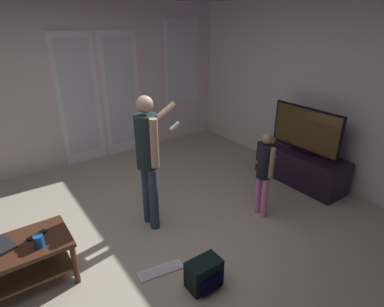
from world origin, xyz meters
The scene contains 12 objects.
ground_plane centered at (0.00, 0.00, -0.01)m, with size 5.97×5.37×0.02m, color #AEA38F.
wall_back_with_doors centered at (0.12, 2.65, 1.25)m, with size 5.97×0.09×2.56m.
wall_right_plain centered at (2.95, 0.00, 1.27)m, with size 0.06×5.37×2.53m.
coffee_table centered at (-1.12, 0.20, 0.33)m, with size 0.91×0.53×0.46m.
tv_stand centered at (2.60, 0.01, 0.24)m, with size 0.47×1.32×0.48m.
flat_screen_tv centered at (2.60, 0.02, 0.82)m, with size 0.08×1.07×0.66m.
person_adult centered at (0.32, 0.37, 0.93)m, with size 0.65×0.42×1.55m.
person_child centered at (1.51, -0.24, 0.64)m, with size 0.38×0.29×1.08m.
backpack centered at (0.24, -0.74, 0.13)m, with size 0.32×0.23×0.27m.
loose_keyboard centered at (0.00, -0.36, 0.01)m, with size 0.46×0.20×0.02m.
cup_near_edge centered at (-0.92, 0.08, 0.51)m, with size 0.08×0.08×0.11m, color #17529F.
tv_remote_black centered at (-0.92, 0.24, 0.47)m, with size 0.17×0.05×0.02m, color black.
Camera 1 is at (-1.10, -2.43, 2.28)m, focal length 29.30 mm.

